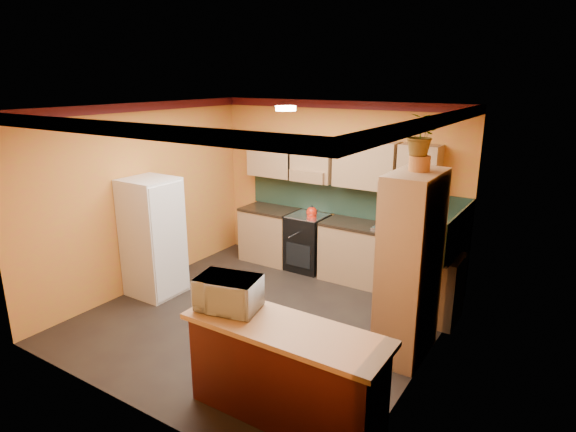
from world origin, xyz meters
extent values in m
plane|color=black|center=(0.00, 0.00, 0.00)|extent=(4.20, 4.20, 0.00)
cube|color=white|center=(0.00, 0.00, 2.70)|extent=(4.20, 4.20, 0.04)
cube|color=#D36E38|center=(0.00, 2.10, 1.35)|extent=(4.20, 0.04, 2.70)
cube|color=#D36E38|center=(0.00, -2.10, 1.35)|extent=(4.20, 0.04, 2.70)
cube|color=#D36E38|center=(-2.10, 0.00, 1.35)|extent=(0.04, 4.20, 2.70)
cube|color=#D36E38|center=(2.10, 0.00, 1.35)|extent=(0.04, 4.20, 2.70)
cube|color=#1D3528|center=(0.25, 2.09, 1.19)|extent=(3.70, 0.02, 0.53)
cube|color=#1D3528|center=(2.09, 1.40, 1.19)|extent=(0.02, 1.40, 0.53)
cube|color=#AC7C5A|center=(0.10, 1.93, 1.80)|extent=(3.10, 0.34, 0.70)
cylinder|color=white|center=(0.00, 0.60, 2.66)|extent=(0.26, 0.26, 0.06)
cube|color=#AC7C5A|center=(0.27, 1.80, 0.44)|extent=(3.65, 0.60, 0.88)
cube|color=black|center=(0.27, 1.80, 0.90)|extent=(3.65, 0.62, 0.04)
cube|color=black|center=(-0.35, 1.80, 0.46)|extent=(0.58, 0.58, 0.91)
cube|color=silver|center=(1.05, 1.80, 0.94)|extent=(0.48, 0.40, 0.03)
cube|color=#AC7C5A|center=(1.80, 1.21, 0.44)|extent=(0.60, 0.80, 0.88)
cube|color=black|center=(1.80, 1.21, 0.90)|extent=(0.62, 0.80, 0.04)
cube|color=silver|center=(-1.75, -0.18, 0.85)|extent=(0.68, 0.66, 1.70)
cube|color=#AC7C5A|center=(1.85, 0.24, 1.05)|extent=(0.48, 0.90, 2.10)
cylinder|color=#A65E28|center=(1.85, 0.29, 2.18)|extent=(0.22, 0.22, 0.16)
imported|color=#AC7C5A|center=(1.85, 0.29, 2.48)|extent=(0.45, 0.41, 0.43)
cube|color=#491411|center=(1.29, -1.42, 0.44)|extent=(1.80, 0.55, 0.88)
cube|color=tan|center=(1.29, -1.42, 0.91)|extent=(1.90, 0.65, 0.05)
imported|color=silver|center=(0.66, -1.42, 1.09)|extent=(0.65, 0.51, 0.32)
camera|label=1|loc=(3.35, -4.60, 3.04)|focal=30.00mm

